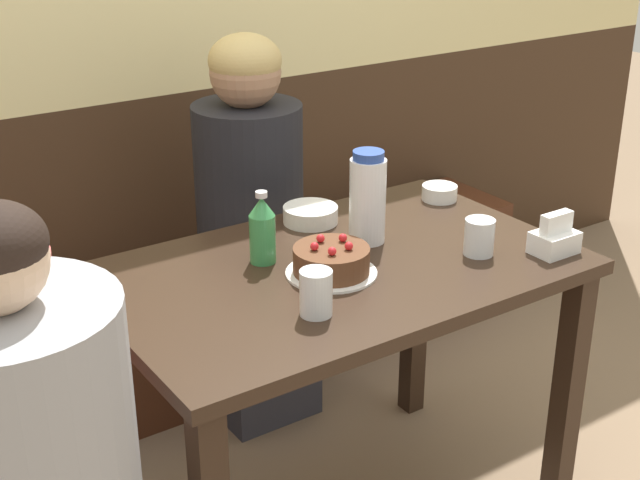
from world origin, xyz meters
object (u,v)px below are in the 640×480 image
(birthday_cake, at_px, (331,261))
(water_pitcher, at_px, (368,198))
(person_pale_blue_shirt, at_px, (251,240))
(soju_bottle, at_px, (262,229))
(bench_seat, at_px, (193,326))
(glass_tumbler_short, at_px, (316,293))
(napkin_holder, at_px, (555,238))
(bowl_soup_white, at_px, (439,193))
(bowl_rice_small, at_px, (310,215))
(glass_water_tall, at_px, (479,237))

(birthday_cake, bearing_deg, water_pitcher, 30.69)
(water_pitcher, bearing_deg, person_pale_blue_shirt, 93.34)
(soju_bottle, xyz_separation_m, person_pale_blue_shirt, (0.25, 0.50, -0.27))
(bench_seat, distance_m, birthday_cake, 1.04)
(glass_tumbler_short, bearing_deg, person_pale_blue_shirt, 69.65)
(napkin_holder, height_order, bowl_soup_white, napkin_holder)
(water_pitcher, xyz_separation_m, person_pale_blue_shirt, (-0.03, 0.54, -0.30))
(napkin_holder, xyz_separation_m, bowl_soup_white, (0.01, 0.44, -0.02))
(bench_seat, distance_m, bowl_rice_small, 0.81)
(bench_seat, bearing_deg, birthday_cake, -92.85)
(glass_tumbler_short, bearing_deg, glass_water_tall, 4.21)
(bench_seat, relative_size, bowl_rice_small, 17.52)
(napkin_holder, bearing_deg, glass_tumbler_short, 174.69)
(bench_seat, distance_m, soju_bottle, 0.96)
(napkin_holder, distance_m, bowl_rice_small, 0.63)
(soju_bottle, distance_m, napkin_holder, 0.71)
(water_pitcher, xyz_separation_m, glass_water_tall, (0.18, -0.22, -0.07))
(bowl_soup_white, xyz_separation_m, glass_water_tall, (-0.17, -0.34, 0.02))
(water_pitcher, relative_size, bowl_soup_white, 2.37)
(bowl_rice_small, xyz_separation_m, glass_water_tall, (0.23, -0.40, 0.02))
(glass_tumbler_short, bearing_deg, bowl_rice_small, 57.66)
(glass_tumbler_short, relative_size, person_pale_blue_shirt, 0.08)
(glass_water_tall, bearing_deg, bench_seat, 108.23)
(soju_bottle, relative_size, bowl_rice_small, 1.23)
(water_pitcher, distance_m, soju_bottle, 0.29)
(birthday_cake, relative_size, napkin_holder, 1.96)
(bowl_rice_small, bearing_deg, napkin_holder, -52.58)
(bowl_soup_white, relative_size, bowl_rice_small, 0.69)
(person_pale_blue_shirt, bearing_deg, water_pitcher, 3.34)
(person_pale_blue_shirt, bearing_deg, bench_seat, -152.25)
(birthday_cake, height_order, soju_bottle, soju_bottle)
(glass_tumbler_short, distance_m, person_pale_blue_shirt, 0.88)
(bowl_soup_white, bearing_deg, water_pitcher, -160.77)
(glass_tumbler_short, bearing_deg, bowl_soup_white, 29.19)
(water_pitcher, bearing_deg, bench_seat, 100.78)
(bench_seat, bearing_deg, soju_bottle, -100.99)
(birthday_cake, bearing_deg, napkin_holder, -21.66)
(birthday_cake, height_order, glass_tumbler_short, glass_tumbler_short)
(bowl_soup_white, distance_m, glass_tumbler_short, 0.78)
(glass_water_tall, relative_size, glass_tumbler_short, 0.89)
(napkin_holder, height_order, bowl_rice_small, napkin_holder)
(glass_tumbler_short, bearing_deg, soju_bottle, 81.33)
(person_pale_blue_shirt, bearing_deg, napkin_holder, 23.10)
(bowl_soup_white, distance_m, person_pale_blue_shirt, 0.60)
(bench_seat, height_order, glass_tumbler_short, glass_tumbler_short)
(water_pitcher, relative_size, glass_tumbler_short, 2.34)
(bowl_rice_small, relative_size, glass_water_tall, 1.61)
(bowl_soup_white, height_order, bowl_rice_small, bowl_rice_small)
(birthday_cake, xyz_separation_m, bowl_rice_small, (0.14, 0.29, -0.01))
(person_pale_blue_shirt, bearing_deg, bowl_soup_white, 42.29)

